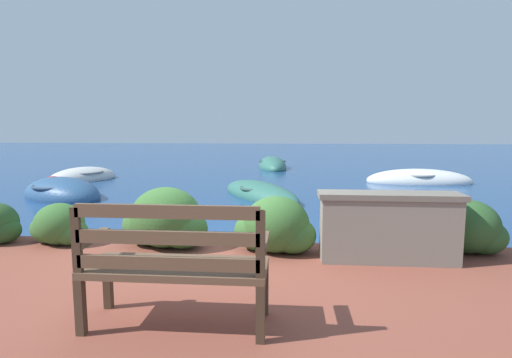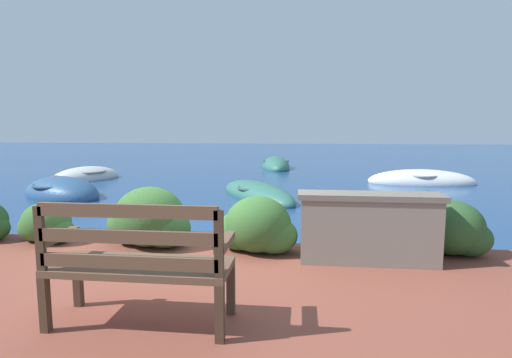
{
  "view_description": "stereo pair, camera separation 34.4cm",
  "coord_description": "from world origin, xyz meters",
  "px_view_note": "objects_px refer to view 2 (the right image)",
  "views": [
    {
      "loc": [
        0.8,
        -4.9,
        1.64
      ],
      "look_at": [
        -0.18,
        6.77,
        0.16
      ],
      "focal_mm": 28.0,
      "sensor_mm": 36.0,
      "label": 1
    },
    {
      "loc": [
        1.14,
        -4.86,
        1.64
      ],
      "look_at": [
        -0.18,
        6.77,
        0.16
      ],
      "focal_mm": 28.0,
      "sensor_mm": 36.0,
      "label": 2
    }
  ],
  "objects_px": {
    "rowboat_mid": "(257,195)",
    "rowboat_far": "(87,177)",
    "park_bench": "(138,261)",
    "rowboat_nearest": "(62,194)",
    "rowboat_distant": "(276,166)",
    "rowboat_outer": "(421,182)",
    "mooring_buoy": "(56,184)"
  },
  "relations": [
    {
      "from": "rowboat_mid",
      "to": "rowboat_far",
      "type": "xyz_separation_m",
      "value": [
        -5.9,
        2.73,
        0.01
      ]
    },
    {
      "from": "rowboat_outer",
      "to": "mooring_buoy",
      "type": "height_order",
      "value": "rowboat_outer"
    },
    {
      "from": "mooring_buoy",
      "to": "rowboat_outer",
      "type": "bearing_deg",
      "value": 10.77
    },
    {
      "from": "mooring_buoy",
      "to": "rowboat_mid",
      "type": "bearing_deg",
      "value": -9.09
    },
    {
      "from": "park_bench",
      "to": "rowboat_mid",
      "type": "xyz_separation_m",
      "value": [
        0.1,
        6.82,
        -0.65
      ]
    },
    {
      "from": "mooring_buoy",
      "to": "rowboat_nearest",
      "type": "bearing_deg",
      "value": -52.55
    },
    {
      "from": "rowboat_far",
      "to": "rowboat_outer",
      "type": "height_order",
      "value": "rowboat_outer"
    },
    {
      "from": "rowboat_mid",
      "to": "rowboat_far",
      "type": "distance_m",
      "value": 6.5
    },
    {
      "from": "rowboat_far",
      "to": "rowboat_outer",
      "type": "xyz_separation_m",
      "value": [
        10.53,
        0.18,
        -0.0
      ]
    },
    {
      "from": "park_bench",
      "to": "rowboat_nearest",
      "type": "bearing_deg",
      "value": 126.69
    },
    {
      "from": "rowboat_outer",
      "to": "rowboat_distant",
      "type": "bearing_deg",
      "value": -39.86
    },
    {
      "from": "rowboat_nearest",
      "to": "rowboat_mid",
      "type": "relative_size",
      "value": 0.86
    },
    {
      "from": "rowboat_nearest",
      "to": "rowboat_distant",
      "type": "height_order",
      "value": "rowboat_nearest"
    },
    {
      "from": "rowboat_mid",
      "to": "rowboat_outer",
      "type": "xyz_separation_m",
      "value": [
        4.63,
        2.91,
        0.01
      ]
    },
    {
      "from": "rowboat_mid",
      "to": "rowboat_outer",
      "type": "bearing_deg",
      "value": 88.78
    },
    {
      "from": "park_bench",
      "to": "rowboat_far",
      "type": "bearing_deg",
      "value": 121.85
    },
    {
      "from": "rowboat_nearest",
      "to": "rowboat_far",
      "type": "relative_size",
      "value": 1.04
    },
    {
      "from": "rowboat_outer",
      "to": "mooring_buoy",
      "type": "distance_m",
      "value": 10.62
    },
    {
      "from": "park_bench",
      "to": "rowboat_far",
      "type": "distance_m",
      "value": 11.19
    },
    {
      "from": "rowboat_nearest",
      "to": "rowboat_outer",
      "type": "xyz_separation_m",
      "value": [
        9.34,
        3.42,
        -0.01
      ]
    },
    {
      "from": "rowboat_far",
      "to": "rowboat_distant",
      "type": "relative_size",
      "value": 0.79
    },
    {
      "from": "rowboat_nearest",
      "to": "rowboat_far",
      "type": "bearing_deg",
      "value": -41.36
    },
    {
      "from": "rowboat_mid",
      "to": "rowboat_outer",
      "type": "distance_m",
      "value": 5.47
    },
    {
      "from": "park_bench",
      "to": "mooring_buoy",
      "type": "height_order",
      "value": "park_bench"
    },
    {
      "from": "rowboat_outer",
      "to": "mooring_buoy",
      "type": "bearing_deg",
      "value": 14.05
    },
    {
      "from": "park_bench",
      "to": "rowboat_far",
      "type": "relative_size",
      "value": 0.5
    },
    {
      "from": "rowboat_far",
      "to": "mooring_buoy",
      "type": "bearing_deg",
      "value": -150.0
    },
    {
      "from": "park_bench",
      "to": "rowboat_nearest",
      "type": "height_order",
      "value": "park_bench"
    },
    {
      "from": "rowboat_distant",
      "to": "mooring_buoy",
      "type": "height_order",
      "value": "rowboat_distant"
    },
    {
      "from": "rowboat_far",
      "to": "rowboat_nearest",
      "type": "bearing_deg",
      "value": -132.81
    },
    {
      "from": "rowboat_nearest",
      "to": "rowboat_distant",
      "type": "xyz_separation_m",
      "value": [
        4.69,
        7.77,
        -0.01
      ]
    },
    {
      "from": "rowboat_nearest",
      "to": "rowboat_distant",
      "type": "distance_m",
      "value": 9.08
    }
  ]
}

